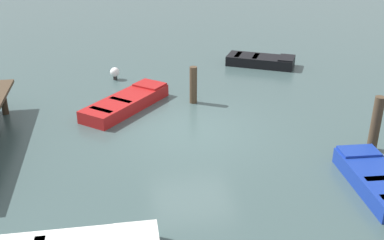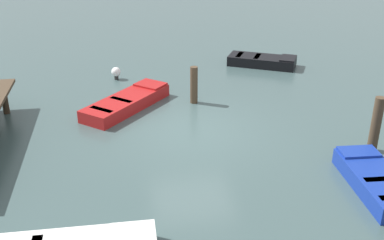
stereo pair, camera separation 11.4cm
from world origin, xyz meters
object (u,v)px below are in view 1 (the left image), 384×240
rowboat_red (127,102)px  rowboat_blue (377,180)px  mooring_piling_center (193,85)px  rowboat_black (261,61)px  marker_buoy (115,72)px  mooring_piling_mid_right (376,124)px

rowboat_red → rowboat_blue: bearing=-95.5°
rowboat_red → mooring_piling_center: size_ratio=2.57×
rowboat_black → mooring_piling_center: (-3.52, 3.56, 0.41)m
rowboat_blue → marker_buoy: size_ratio=5.71×
marker_buoy → rowboat_black: bearing=-83.9°
mooring_piling_mid_right → rowboat_blue: bearing=152.6°
rowboat_black → mooring_piling_center: mooring_piling_center is taller
rowboat_blue → rowboat_black: same height
rowboat_red → marker_buoy: size_ratio=6.77×
mooring_piling_center → rowboat_red: bearing=92.2°
rowboat_red → mooring_piling_center: 2.28m
marker_buoy → rowboat_red: bearing=-174.8°
rowboat_blue → mooring_piling_center: size_ratio=2.17×
rowboat_blue → mooring_piling_mid_right: (1.74, -0.90, 0.56)m
rowboat_black → mooring_piling_mid_right: size_ratio=1.90×
rowboat_blue → rowboat_black: size_ratio=0.94×
rowboat_red → mooring_piling_center: mooring_piling_center is taller
rowboat_black → rowboat_blue: bearing=-63.5°
rowboat_red → mooring_piling_mid_right: 7.62m
rowboat_black → mooring_piling_center: bearing=-106.7°
rowboat_red → mooring_piling_mid_right: (-4.16, -6.35, 0.56)m
rowboat_red → marker_buoy: marker_buoy is taller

